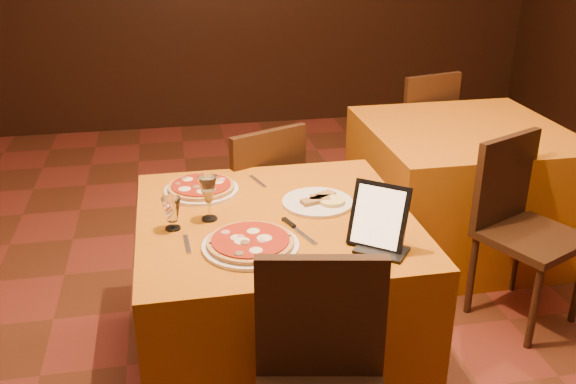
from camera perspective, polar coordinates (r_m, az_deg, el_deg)
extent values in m
cube|color=#5E2D19|center=(3.11, 0.14, -13.59)|extent=(6.00, 7.00, 0.01)
cube|color=#AD5B0B|center=(2.78, -1.10, -9.11)|extent=(1.10, 1.10, 0.75)
cube|color=#B35C0B|center=(3.93, 15.03, 0.32)|extent=(1.10, 1.10, 0.75)
cylinder|color=white|center=(2.36, -3.35, -4.79)|extent=(0.36, 0.36, 0.01)
cylinder|color=#AD4C23|center=(2.35, -3.36, -4.45)|extent=(0.32, 0.32, 0.02)
cylinder|color=white|center=(2.84, -7.70, 0.18)|extent=(0.33, 0.33, 0.01)
cylinder|color=#AD4C23|center=(2.84, -7.72, 0.47)|extent=(0.29, 0.29, 0.02)
cylinder|color=white|center=(2.70, 2.63, -0.92)|extent=(0.30, 0.30, 0.01)
cylinder|color=olive|center=(2.69, 2.63, -0.59)|extent=(0.19, 0.19, 0.02)
cube|color=black|center=(2.34, 8.06, -2.13)|extent=(0.23, 0.21, 0.24)
cube|color=#A4A3A9|center=(2.46, 1.07, -3.63)|extent=(0.09, 0.22, 0.01)
cube|color=#A5A4AA|center=(2.40, -8.95, -4.61)|extent=(0.02, 0.15, 0.01)
cube|color=silver|center=(2.92, -2.70, 0.94)|extent=(0.06, 0.15, 0.01)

